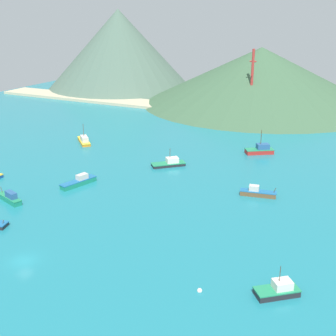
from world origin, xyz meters
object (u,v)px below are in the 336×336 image
object	(u,v)px
fishing_boat_4	(169,163)
fishing_boat_10	(278,290)
fishing_boat_2	(84,140)
fishing_boat_7	(79,182)
fishing_boat_1	(260,150)
fishing_boat_8	(10,198)
buoy_0	(200,291)
radio_tower	(252,83)
fishing_boat_6	(257,192)

from	to	relation	value
fishing_boat_4	fishing_boat_10	xyz separation A→B (m)	(40.30, -45.10, 0.08)
fishing_boat_2	fishing_boat_7	size ratio (longest dim) A/B	0.93
fishing_boat_1	fishing_boat_8	world-z (taller)	fishing_boat_1
fishing_boat_1	fishing_boat_7	size ratio (longest dim) A/B	0.87
fishing_boat_2	buoy_0	bearing A→B (deg)	-41.85
radio_tower	fishing_boat_1	bearing A→B (deg)	-70.08
fishing_boat_2	radio_tower	distance (m)	72.47
buoy_0	fishing_boat_1	bearing A→B (deg)	97.98
fishing_boat_4	fishing_boat_2	bearing A→B (deg)	167.52
fishing_boat_1	fishing_boat_2	bearing A→B (deg)	-165.05
fishing_boat_10	buoy_0	distance (m)	11.77
fishing_boat_10	fishing_boat_4	bearing A→B (deg)	131.78
fishing_boat_2	fishing_boat_8	size ratio (longest dim) A/B	1.14
buoy_0	fishing_boat_4	bearing A→B (deg)	120.71
buoy_0	fishing_boat_6	bearing A→B (deg)	92.99
fishing_boat_2	fishing_boat_4	xyz separation A→B (m)	(34.37, -7.61, -0.10)
fishing_boat_2	fishing_boat_1	bearing A→B (deg)	14.95
fishing_boat_1	fishing_boat_4	distance (m)	29.30
fishing_boat_1	radio_tower	xyz separation A→B (m)	(-16.96, 46.80, 12.32)
fishing_boat_6	fishing_boat_7	bearing A→B (deg)	-162.75
fishing_boat_1	radio_tower	world-z (taller)	radio_tower
fishing_boat_2	fishing_boat_7	world-z (taller)	fishing_boat_2
fishing_boat_4	fishing_boat_10	size ratio (longest dim) A/B	1.28
fishing_boat_1	buoy_0	bearing A→B (deg)	-82.02
fishing_boat_2	fishing_boat_4	bearing A→B (deg)	-12.48
fishing_boat_2	fishing_boat_10	world-z (taller)	fishing_boat_2
fishing_boat_10	radio_tower	distance (m)	120.66
fishing_boat_1	fishing_boat_4	size ratio (longest dim) A/B	0.97
fishing_boat_2	fishing_boat_4	size ratio (longest dim) A/B	1.04
buoy_0	fishing_boat_8	bearing A→B (deg)	166.58
fishing_boat_2	fishing_boat_8	distance (m)	46.88
fishing_boat_7	fishing_boat_8	size ratio (longest dim) A/B	1.22
fishing_boat_1	buoy_0	size ratio (longest dim) A/B	10.93
fishing_boat_2	radio_tower	size ratio (longest dim) A/B	0.35
fishing_boat_1	fishing_boat_6	xyz separation A→B (m)	(7.95, -31.63, -0.28)
fishing_boat_1	fishing_boat_6	world-z (taller)	fishing_boat_1
radio_tower	fishing_boat_6	bearing A→B (deg)	-72.38
fishing_boat_7	radio_tower	bearing A→B (deg)	79.98
fishing_boat_2	fishing_boat_10	xyz separation A→B (m)	(74.67, -52.71, -0.02)
fishing_boat_4	fishing_boat_6	xyz separation A→B (m)	(27.34, -9.66, 0.03)
fishing_boat_8	fishing_boat_7	bearing A→B (deg)	63.01
fishing_boat_2	fishing_boat_6	bearing A→B (deg)	-15.63
fishing_boat_6	fishing_boat_2	bearing A→B (deg)	164.37
fishing_boat_4	fishing_boat_6	distance (m)	28.99
fishing_boat_1	radio_tower	distance (m)	51.28
fishing_boat_2	fishing_boat_7	xyz separation A→B (m)	(20.69, -30.01, -0.04)
fishing_boat_4	buoy_0	world-z (taller)	fishing_boat_4
fishing_boat_2	buoy_0	size ratio (longest dim) A/B	11.63
fishing_boat_7	fishing_boat_8	world-z (taller)	fishing_boat_8
fishing_boat_6	buoy_0	size ratio (longest dim) A/B	10.69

